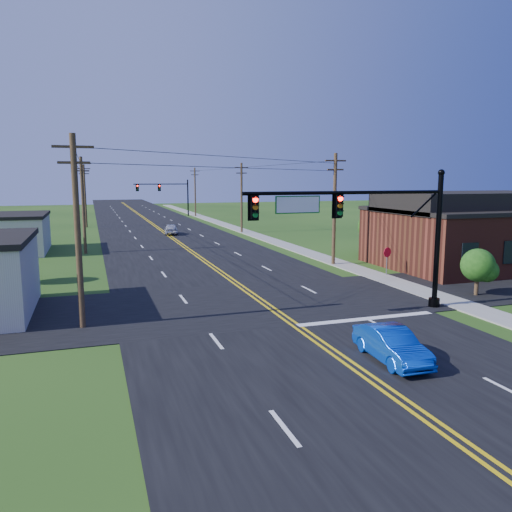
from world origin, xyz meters
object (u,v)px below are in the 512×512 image
object	(u,v)px
signal_mast_far	(165,192)
blue_car	(391,345)
signal_mast_main	(365,223)
stop_sign	(387,255)

from	to	relation	value
signal_mast_far	blue_car	bearing A→B (deg)	-91.91
signal_mast_main	stop_sign	distance (m)	11.46
signal_mast_main	stop_sign	size ratio (longest dim) A/B	5.36
blue_car	stop_sign	size ratio (longest dim) A/B	1.87
blue_car	signal_mast_far	bearing A→B (deg)	90.76
signal_mast_main	signal_mast_far	xyz separation A→B (m)	(0.10, 72.00, -0.20)
signal_mast_main	signal_mast_far	size ratio (longest dim) A/B	1.03
blue_car	stop_sign	xyz separation A→B (m)	(9.47, 14.94, 0.87)
stop_sign	signal_mast_far	bearing A→B (deg)	81.93
signal_mast_far	signal_mast_main	bearing A→B (deg)	-90.08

